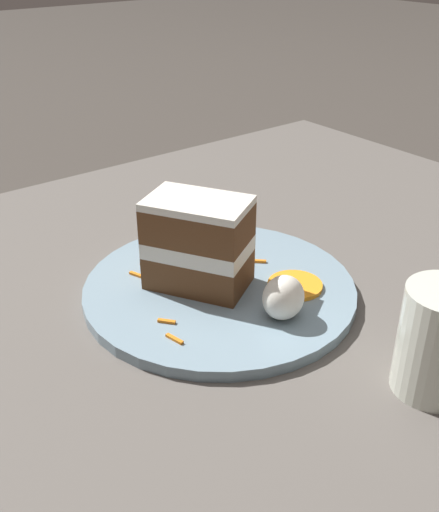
{
  "coord_description": "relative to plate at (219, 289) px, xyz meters",
  "views": [
    {
      "loc": [
        -0.29,
        -0.44,
        0.39
      ],
      "look_at": [
        0.06,
        0.01,
        0.08
      ],
      "focal_mm": 42.0,
      "sensor_mm": 36.0,
      "label": 1
    }
  ],
  "objects": [
    {
      "name": "ground_plane",
      "position": [
        -0.06,
        -0.01,
        -0.04
      ],
      "size": [
        6.0,
        6.0,
        0.0
      ],
      "primitive_type": "plane",
      "color": "#38332D",
      "rests_on": "ground"
    },
    {
      "name": "cream_dollop",
      "position": [
        0.01,
        -0.09,
        0.03
      ],
      "size": [
        0.04,
        0.04,
        0.05
      ],
      "primitive_type": "ellipsoid",
      "color": "white",
      "rests_on": "plate"
    },
    {
      "name": "carrot_shreds_scatter",
      "position": [
        -0.03,
        0.0,
        0.01
      ],
      "size": [
        0.18,
        0.18,
        0.0
      ],
      "color": "orange",
      "rests_on": "plate"
    },
    {
      "name": "orange_garnish",
      "position": [
        0.06,
        -0.06,
        0.01
      ],
      "size": [
        0.06,
        0.06,
        0.0
      ],
      "primitive_type": "cylinder",
      "color": "orange",
      "rests_on": "plate"
    },
    {
      "name": "drinking_glass",
      "position": [
        0.05,
        -0.24,
        0.04
      ],
      "size": [
        0.07,
        0.07,
        0.1
      ],
      "color": "beige",
      "rests_on": "dining_table"
    },
    {
      "name": "dining_table",
      "position": [
        -0.06,
        -0.01,
        -0.02
      ],
      "size": [
        1.26,
        0.9,
        0.03
      ],
      "primitive_type": "cube",
      "color": "#56514C",
      "rests_on": "ground"
    },
    {
      "name": "cake_slice",
      "position": [
        -0.02,
        0.02,
        0.06
      ],
      "size": [
        0.11,
        0.13,
        0.1
      ],
      "rotation": [
        0.0,
        0.0,
        3.68
      ],
      "color": "brown",
      "rests_on": "plate"
    },
    {
      "name": "plate",
      "position": [
        0.0,
        0.0,
        0.0
      ],
      "size": [
        0.3,
        0.3,
        0.01
      ],
      "primitive_type": "cylinder",
      "color": "gray",
      "rests_on": "dining_table"
    }
  ]
}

